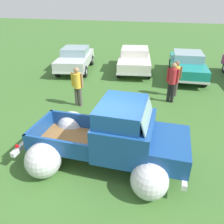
% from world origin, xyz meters
% --- Properties ---
extents(ground_plane, '(80.00, 80.00, 0.00)m').
position_xyz_m(ground_plane, '(0.00, 0.00, 0.00)').
color(ground_plane, '#3D6B2D').
extents(vintage_pickup_truck, '(4.63, 2.80, 1.96)m').
position_xyz_m(vintage_pickup_truck, '(0.39, 0.00, 0.76)').
color(vintage_pickup_truck, black).
rests_on(vintage_pickup_truck, ground).
extents(show_car_0, '(2.61, 4.41, 1.43)m').
position_xyz_m(show_car_0, '(-4.33, 8.11, 0.78)').
color(show_car_0, black).
rests_on(show_car_0, ground).
extents(show_car_1, '(2.60, 4.61, 1.43)m').
position_xyz_m(show_car_1, '(-0.66, 8.93, 0.78)').
color(show_car_1, black).
rests_on(show_car_1, ground).
extents(show_car_2, '(2.16, 4.59, 1.43)m').
position_xyz_m(show_car_2, '(2.51, 8.55, 0.78)').
color(show_car_2, black).
rests_on(show_car_2, ground).
extents(spectator_0, '(0.53, 0.35, 1.72)m').
position_xyz_m(spectator_0, '(-2.10, 3.24, 0.98)').
color(spectator_0, '#4C4742').
rests_on(spectator_0, ground).
extents(spectator_1, '(0.54, 0.41, 1.80)m').
position_xyz_m(spectator_1, '(1.75, 4.68, 1.04)').
color(spectator_1, black).
rests_on(spectator_1, ground).
extents(spectator_2, '(0.53, 0.35, 1.69)m').
position_xyz_m(spectator_2, '(1.88, 5.44, 0.96)').
color(spectator_2, '#4C4742').
rests_on(spectator_2, ground).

